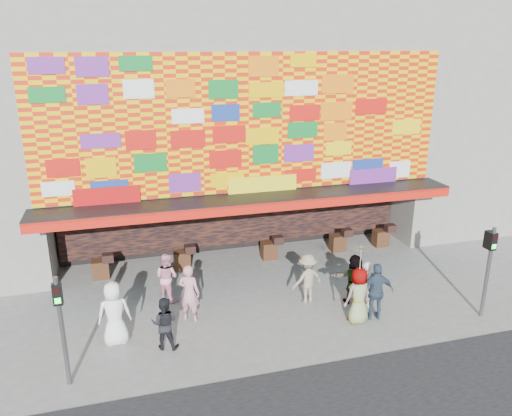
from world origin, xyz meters
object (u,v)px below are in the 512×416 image
object	(u,v)px
signal_right	(489,262)
ped_e	(376,292)
ped_b	(189,293)
ped_g	(358,296)
ped_a	(114,313)
ped_f	(354,279)
ped_i	(167,277)
ped_h	(365,285)
parasol	(361,259)
signal_left	(61,319)
ped_d	(307,279)
ped_c	(164,323)

from	to	relation	value
signal_right	ped_e	bearing A→B (deg)	166.88
ped_b	ped_g	distance (m)	5.21
ped_a	ped_f	bearing A→B (deg)	-179.56
ped_b	ped_i	size ratio (longest dim) A/B	1.11
signal_right	ped_a	xyz separation A→B (m)	(-11.20, 1.57, -0.90)
ped_e	ped_b	bearing A→B (deg)	-5.38
signal_right	ped_h	bearing A→B (deg)	155.96
ped_g	ped_b	bearing A→B (deg)	-27.17
signal_right	ped_b	size ratio (longest dim) A/B	1.60
ped_e	parasol	distance (m)	1.35
signal_left	ped_d	world-z (taller)	signal_left
signal_right	ped_a	size ratio (longest dim) A/B	1.56
ped_e	signal_right	bearing A→B (deg)	176.23
ped_c	ped_g	bearing A→B (deg)	-163.83
signal_left	ped_h	world-z (taller)	signal_left
signal_left	ped_e	distance (m)	9.13
signal_left	ped_f	distance (m)	9.12
ped_e	ped_g	xyz separation A→B (m)	(-0.63, -0.04, -0.03)
ped_b	ped_i	xyz separation A→B (m)	(-0.53, 1.49, -0.09)
signal_right	ped_d	size ratio (longest dim) A/B	1.75
signal_right	parasol	size ratio (longest dim) A/B	1.65
signal_left	ped_f	world-z (taller)	signal_left
ped_b	ped_d	world-z (taller)	ped_b
ped_g	ped_i	xyz separation A→B (m)	(-5.52, 3.01, -0.06)
signal_right	ped_i	bearing A→B (deg)	158.45
ped_c	ped_f	distance (m)	6.40
ped_b	ped_h	world-z (taller)	ped_b
ped_d	ped_h	distance (m)	1.88
ped_b	ped_c	size ratio (longest dim) A/B	1.20
ped_f	parasol	xyz separation A→B (m)	(-0.44, -1.17, 1.28)
signal_left	ped_c	xyz separation A→B (m)	(2.53, 0.96, -1.08)
ped_h	ped_e	bearing A→B (deg)	72.32
ped_c	ped_i	xyz separation A→B (m)	(0.37, 2.80, 0.06)
signal_left	parasol	world-z (taller)	signal_left
ped_f	parasol	world-z (taller)	parasol
ped_b	ped_d	bearing A→B (deg)	-149.57
signal_left	ped_h	distance (m)	9.23
signal_left	parasol	xyz separation A→B (m)	(8.42, 0.74, 0.27)
ped_h	ped_d	bearing A→B (deg)	-44.80
ped_f	ped_i	size ratio (longest dim) A/B	1.01
ped_a	signal_right	bearing A→B (deg)	169.90
ped_c	ped_e	world-z (taller)	ped_e
signal_left	ped_f	size ratio (longest dim) A/B	1.76
ped_e	ped_f	world-z (taller)	ped_e
signal_right	ped_f	bearing A→B (deg)	151.59
ped_a	ped_h	bearing A→B (deg)	177.35
parasol	signal_left	bearing A→B (deg)	-174.95
ped_e	ped_i	size ratio (longest dim) A/B	1.11
ped_i	signal_left	bearing A→B (deg)	97.17
ped_f	ped_g	xyz separation A→B (m)	(-0.44, -1.17, 0.05)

